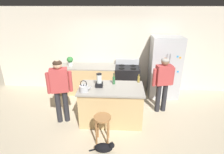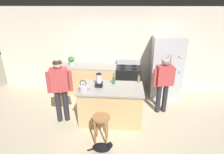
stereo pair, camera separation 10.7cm
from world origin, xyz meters
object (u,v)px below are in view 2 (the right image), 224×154
bottle_olive_oil (114,80)px  blender_appliance (99,81)px  bottle_vinegar (139,79)px  potted_plant (71,60)px  kitchen_island (111,104)px  refrigerator (166,68)px  person_by_island_left (60,86)px  tea_kettle (83,88)px  person_by_sink_right (164,81)px  cat (103,147)px  stove_range (128,80)px  bar_stool (101,122)px

bottle_olive_oil → blender_appliance: bearing=-152.1°
bottle_vinegar → potted_plant: bearing=150.2°
kitchen_island → refrigerator: refrigerator is taller
blender_appliance → person_by_island_left: bearing=-171.2°
potted_plant → bottle_vinegar: potted_plant is taller
bottle_vinegar → blender_appliance: bearing=-161.5°
potted_plant → tea_kettle: (0.80, -1.78, -0.09)m
kitchen_island → person_by_sink_right: 1.49m
person_by_sink_right → cat: person_by_sink_right is taller
stove_range → bottle_vinegar: 1.31m
bar_stool → cat: bar_stool is taller
stove_range → tea_kettle: size_ratio=3.98×
person_by_sink_right → bottle_vinegar: bearing=-166.4°
person_by_sink_right → bottle_olive_oil: bearing=-166.8°
bar_stool → blender_appliance: size_ratio=1.85×
kitchen_island → person_by_island_left: size_ratio=0.96×
person_by_sink_right → bottle_olive_oil: person_by_sink_right is taller
cat → stove_range: bearing=79.4°
potted_plant → blender_appliance: blender_appliance is taller
person_by_sink_right → bar_stool: (-1.46, -1.30, -0.43)m
refrigerator → person_by_sink_right: 1.01m
bottle_vinegar → bottle_olive_oil: bearing=-167.3°
potted_plant → bottle_vinegar: 2.40m
stove_range → bottle_vinegar: size_ratio=4.64×
person_by_island_left → bottle_olive_oil: person_by_island_left is taller
blender_appliance → tea_kettle: bearing=-139.5°
person_by_sink_right → cat: (-1.40, -1.61, -0.81)m
potted_plant → cat: bearing=-63.2°
stove_range → bottle_vinegar: (0.25, -1.17, 0.53)m
potted_plant → tea_kettle: bearing=-65.9°
person_by_sink_right → blender_appliance: 1.69m
stove_range → cat: stove_range is taller
stove_range → potted_plant: bearing=179.2°
cat → potted_plant: size_ratio=1.73×
blender_appliance → bottle_vinegar: bearing=18.5°
person_by_sink_right → bottle_olive_oil: size_ratio=5.53×
cat → bottle_olive_oil: size_ratio=1.88×
blender_appliance → kitchen_island: bearing=-7.5°
kitchen_island → cat: size_ratio=2.96×
refrigerator → bottle_olive_oil: (-1.51, -1.28, 0.07)m
stove_range → potted_plant: potted_plant is taller
cat → blender_appliance: (-0.22, 1.13, 0.95)m
stove_range → bottle_vinegar: bearing=-77.7°
tea_kettle → blender_appliance: bearing=40.5°
bottle_vinegar → person_by_sink_right: bearing=13.6°
bar_stool → blender_appliance: blender_appliance is taller
refrigerator → bottle_olive_oil: refrigerator is taller
refrigerator → person_by_island_left: bearing=-150.0°
kitchen_island → person_by_island_left: person_by_island_left is taller
potted_plant → bar_stool: bearing=-61.5°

